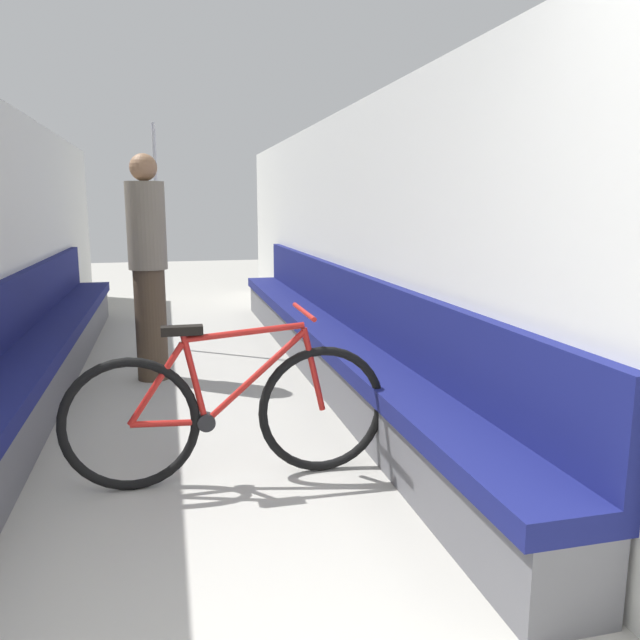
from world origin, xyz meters
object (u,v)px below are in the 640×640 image
at_px(bench_seat_row_right, 328,340).
at_px(bicycle, 229,412).
at_px(grab_pole_near, 159,242).
at_px(passenger_standing, 148,265).
at_px(bench_seat_row_left, 39,355).

relative_size(bench_seat_row_right, bicycle, 4.03).
relative_size(bench_seat_row_right, grab_pole_near, 3.10).
bearing_deg(grab_pole_near, passenger_standing, -93.84).
bearing_deg(bench_seat_row_right, bench_seat_row_left, 180.00).
height_order(bench_seat_row_left, grab_pole_near, grab_pole_near).
height_order(bench_seat_row_right, grab_pole_near, grab_pole_near).
height_order(bench_seat_row_right, bicycle, bench_seat_row_right).
bearing_deg(passenger_standing, bench_seat_row_right, 75.66).
bearing_deg(bench_seat_row_left, grab_pole_near, 56.21).
bearing_deg(bench_seat_row_left, bench_seat_row_right, 0.00).
distance_m(bench_seat_row_left, bicycle, 2.21).
bearing_deg(bench_seat_row_right, passenger_standing, 171.59).
relative_size(bench_seat_row_left, bench_seat_row_right, 1.00).
relative_size(bicycle, passenger_standing, 0.92).
bearing_deg(bench_seat_row_left, bicycle, -56.30).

